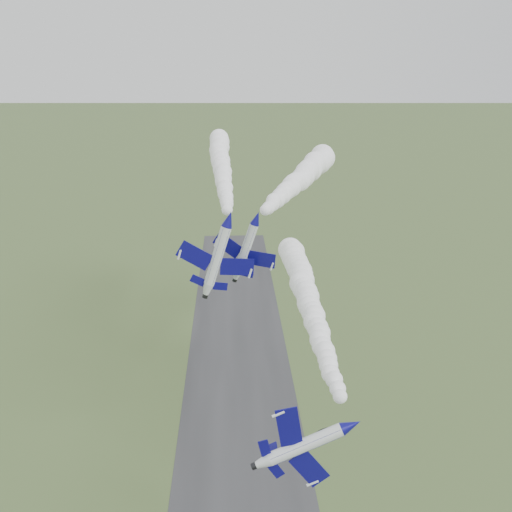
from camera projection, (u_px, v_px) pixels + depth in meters
The scene contains 7 objects.
runway at pixel (241, 428), 110.44m from camera, with size 24.00×260.00×0.04m, color #2C2C2E.
jet_lead at pixel (352, 426), 64.56m from camera, with size 4.71×13.55×10.33m.
smoke_trail_jet_lead at pixel (309, 304), 93.25m from camera, with size 4.96×54.70×4.96m, color white, non-canonical shape.
jet_pair_left at pixel (229, 219), 85.24m from camera, with size 11.55×14.49×4.64m.
smoke_trail_jet_pair_left at pixel (222, 166), 120.43m from camera, with size 4.97×67.71×4.97m, color white, non-canonical shape.
jet_pair_right at pixel (256, 218), 87.00m from camera, with size 9.98×12.22×4.09m.
smoke_trail_jet_pair_right at pixel (300, 179), 113.77m from camera, with size 5.58×54.05×5.58m, color white, non-canonical shape.
Camera 1 is at (-1.45, -63.83, 67.22)m, focal length 40.00 mm.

